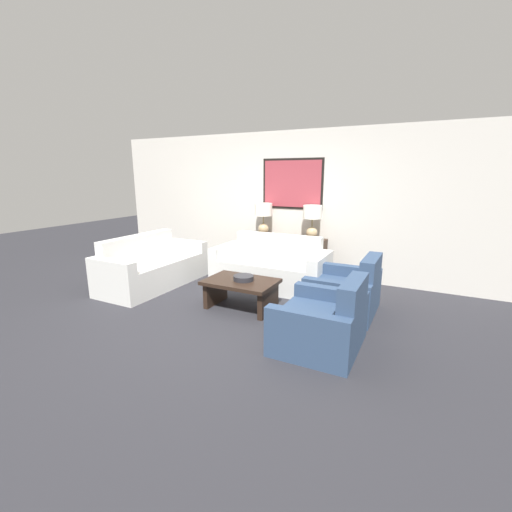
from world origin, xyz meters
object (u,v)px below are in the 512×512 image
armchair_near_back_wall (346,293)px  armchair_near_camera (323,324)px  console_table (286,257)px  couch_by_side (152,268)px  table_lamp_left (263,215)px  couch_by_back_wall (271,269)px  decorative_bowl (244,278)px  coffee_table (241,288)px  table_lamp_right (312,217)px

armchair_near_back_wall → armchair_near_camera: same height
console_table → couch_by_side: 2.42m
table_lamp_left → couch_by_side: table_lamp_left is taller
couch_by_back_wall → decorative_bowl: couch_by_back_wall is taller
coffee_table → decorative_bowl: bearing=19.9°
console_table → coffee_table: bearing=-88.2°
table_lamp_right → couch_by_side: table_lamp_right is taller
decorative_bowl → armchair_near_back_wall: bearing=22.5°
console_table → armchair_near_back_wall: size_ratio=1.45×
armchair_near_back_wall → console_table: bearing=138.2°
couch_by_back_wall → armchair_near_camera: couch_by_back_wall is taller
console_table → armchair_near_back_wall: (1.41, -1.26, -0.09)m
table_lamp_left → couch_by_back_wall: table_lamp_left is taller
console_table → armchair_near_camera: (1.41, -2.38, -0.09)m
console_table → table_lamp_left: 0.90m
table_lamp_left → coffee_table: table_lamp_left is taller
coffee_table → armchair_near_back_wall: size_ratio=0.99×
table_lamp_left → table_lamp_right: (0.96, 0.00, 0.00)m
couch_by_side → decorative_bowl: bearing=-6.7°
couch_by_back_wall → table_lamp_right: bearing=55.1°
table_lamp_right → armchair_near_back_wall: size_ratio=0.61×
console_table → table_lamp_left: bearing=180.0°
decorative_bowl → coffee_table: bearing=-160.1°
coffee_table → armchair_near_back_wall: (1.36, 0.56, -0.03)m
table_lamp_right → table_lamp_left: bearing=180.0°
console_table → table_lamp_right: size_ratio=2.38×
table_lamp_right → armchair_near_camera: 2.70m
coffee_table → table_lamp_right: bearing=76.9°
armchair_near_back_wall → coffee_table: bearing=-157.6°
armchair_near_camera → console_table: bearing=120.6°
table_lamp_left → coffee_table: size_ratio=0.61×
armchair_near_back_wall → couch_by_back_wall: bearing=157.8°
decorative_bowl → table_lamp_right: bearing=77.9°
coffee_table → couch_by_back_wall: bearing=92.8°
couch_by_side → coffee_table: bearing=-7.2°
couch_by_back_wall → decorative_bowl: 1.14m
couch_by_back_wall → decorative_bowl: bearing=-85.2°
couch_by_back_wall → armchair_near_camera: bearing=-50.2°
couch_by_back_wall → couch_by_side: same height
console_table → couch_by_back_wall: size_ratio=0.75×
console_table → couch_by_back_wall: (0.00, -0.69, -0.07)m
coffee_table → table_lamp_left: bearing=106.4°
coffee_table → armchair_near_camera: 1.47m
decorative_bowl → armchair_near_camera: (1.32, -0.57, -0.18)m
couch_by_side → couch_by_back_wall: bearing=26.0°
table_lamp_left → decorative_bowl: table_lamp_left is taller
coffee_table → armchair_near_back_wall: 1.47m
table_lamp_right → decorative_bowl: size_ratio=2.13×
couch_by_back_wall → armchair_near_back_wall: size_ratio=1.93×
couch_by_side → armchair_near_camera: size_ratio=1.93×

